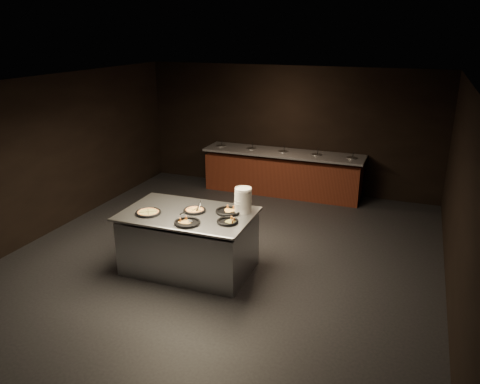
{
  "coord_description": "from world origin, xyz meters",
  "views": [
    {
      "loc": [
        2.83,
        -6.51,
        3.68
      ],
      "look_at": [
        0.2,
        0.3,
        1.12
      ],
      "focal_mm": 35.0,
      "sensor_mm": 36.0,
      "label": 1
    }
  ],
  "objects_px": {
    "serving_counter": "(189,242)",
    "pan_veggie_whole": "(148,212)",
    "pan_cheese_whole": "(195,210)",
    "plate_stack": "(243,200)"
  },
  "relations": [
    {
      "from": "serving_counter",
      "to": "pan_veggie_whole",
      "type": "relative_size",
      "value": 5.18
    },
    {
      "from": "serving_counter",
      "to": "plate_stack",
      "type": "relative_size",
      "value": 5.28
    },
    {
      "from": "pan_cheese_whole",
      "to": "pan_veggie_whole",
      "type": "bearing_deg",
      "value": -151.08
    },
    {
      "from": "serving_counter",
      "to": "plate_stack",
      "type": "xyz_separation_m",
      "value": [
        0.79,
        0.34,
        0.7
      ]
    },
    {
      "from": "serving_counter",
      "to": "pan_cheese_whole",
      "type": "xyz_separation_m",
      "value": [
        0.07,
        0.09,
        0.53
      ]
    },
    {
      "from": "serving_counter",
      "to": "pan_cheese_whole",
      "type": "relative_size",
      "value": 5.84
    },
    {
      "from": "serving_counter",
      "to": "pan_cheese_whole",
      "type": "bearing_deg",
      "value": 48.99
    },
    {
      "from": "plate_stack",
      "to": "pan_cheese_whole",
      "type": "bearing_deg",
      "value": -160.49
    },
    {
      "from": "plate_stack",
      "to": "pan_veggie_whole",
      "type": "distance_m",
      "value": 1.48
    },
    {
      "from": "serving_counter",
      "to": "plate_stack",
      "type": "bearing_deg",
      "value": 22.34
    }
  ]
}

